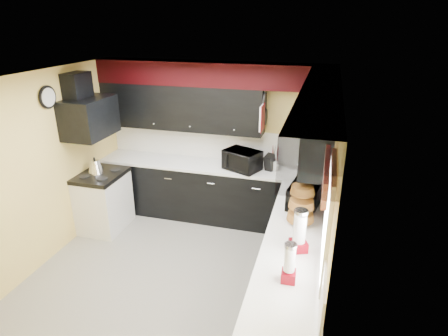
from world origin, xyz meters
name	(u,v)px	position (x,y,z in m)	size (l,w,h in m)	color
ground	(177,271)	(0.00, 0.00, 0.00)	(3.60, 3.60, 0.00)	gray
wall_back	(215,140)	(0.00, 1.80, 1.25)	(3.60, 0.06, 2.50)	#E0C666
wall_right	(328,203)	(1.80, 0.00, 1.25)	(0.06, 3.60, 2.50)	#E0C666
wall_left	(45,169)	(-1.80, 0.00, 1.25)	(0.06, 3.60, 2.50)	#E0C666
ceiling	(166,78)	(0.00, 0.00, 2.50)	(3.60, 3.60, 0.06)	white
cab_back	(211,192)	(0.00, 1.50, 0.45)	(3.60, 0.60, 0.90)	black
cab_right	(292,276)	(1.50, -0.30, 0.45)	(0.60, 3.00, 0.90)	black
counter_back	(210,165)	(0.00, 1.50, 0.92)	(3.62, 0.64, 0.04)	white
counter_right	(295,240)	(1.50, -0.30, 0.92)	(0.64, 3.02, 0.04)	white
splash_back	(215,144)	(0.00, 1.79, 1.19)	(3.60, 0.02, 0.50)	white
splash_right	(327,208)	(1.79, 0.00, 1.19)	(0.02, 3.60, 0.50)	white
upper_back	(181,107)	(-0.50, 1.62, 1.80)	(2.60, 0.35, 0.70)	black
upper_right	(319,130)	(1.62, 0.90, 1.80)	(0.35, 1.80, 0.70)	black
soffit_back	(211,74)	(0.00, 1.62, 2.33)	(3.60, 0.36, 0.35)	black
soffit_right	(320,107)	(1.62, -0.18, 2.33)	(0.36, 3.24, 0.35)	black
stove	(104,202)	(-1.50, 0.75, 0.43)	(0.60, 0.75, 0.86)	white
cooktop	(100,175)	(-1.50, 0.75, 0.89)	(0.62, 0.77, 0.06)	black
hood	(90,117)	(-1.55, 0.75, 1.78)	(0.50, 0.78, 0.55)	black
hood_duct	(77,87)	(-1.68, 0.75, 2.20)	(0.24, 0.40, 0.40)	black
window	(328,219)	(1.79, -0.90, 1.55)	(0.03, 0.86, 0.96)	white
valance	(326,174)	(1.73, -0.90, 1.95)	(0.04, 0.88, 0.20)	red
pan_top	(265,100)	(0.82, 1.55, 2.00)	(0.03, 0.22, 0.40)	black
pan_mid	(263,119)	(0.82, 1.42, 1.75)	(0.03, 0.28, 0.46)	black
pan_low	(266,117)	(0.82, 1.68, 1.72)	(0.03, 0.24, 0.42)	black
cut_board	(262,118)	(0.83, 1.30, 1.80)	(0.03, 0.26, 0.35)	white
baskets	(301,203)	(1.52, 0.05, 1.18)	(0.27, 0.27, 0.50)	brown
clock	(48,97)	(-1.77, 0.25, 2.15)	(0.03, 0.30, 0.30)	black
deco_plate	(336,120)	(1.77, -0.35, 2.25)	(0.03, 0.24, 0.24)	white
toaster_oven	(242,160)	(0.53, 1.43, 1.09)	(0.52, 0.43, 0.30)	black
microwave	(304,196)	(1.53, 0.46, 1.08)	(0.50, 0.34, 0.28)	black
utensil_crock	(275,165)	(1.01, 1.56, 1.01)	(0.14, 0.14, 0.14)	white
knife_block	(270,163)	(0.94, 1.50, 1.07)	(0.11, 0.16, 0.25)	black
kettle	(95,167)	(-1.57, 0.76, 1.02)	(0.22, 0.22, 0.20)	silver
dispenser_a	(300,231)	(1.55, -0.50, 1.16)	(0.16, 0.16, 0.44)	#6B0D09
dispenser_b	(289,265)	(1.51, -1.01, 1.11)	(0.13, 0.13, 0.34)	#660000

